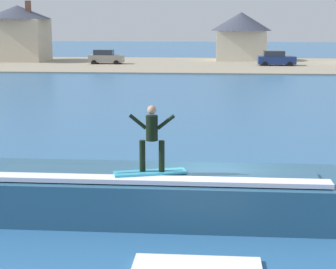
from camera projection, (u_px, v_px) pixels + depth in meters
name	position (u px, v px, depth m)	size (l,w,h in m)	color
ground_plane	(211.00, 208.00, 16.81)	(260.00, 260.00, 0.00)	#2E6398
wave_crest	(158.00, 193.00, 16.09)	(10.18, 2.97, 1.35)	#295675
surfboard	(150.00, 172.00, 15.47)	(2.02, 1.02, 0.06)	#33A5CC
surfer	(152.00, 135.00, 15.27)	(1.24, 0.32, 1.80)	black
shoreline_bank	(214.00, 65.00, 69.32)	(120.00, 23.79, 0.15)	gray
car_near_shore	(106.00, 57.00, 69.80)	(4.20, 2.06, 1.86)	gray
car_far_shore	(276.00, 59.00, 67.28)	(4.39, 2.31, 1.86)	navy
house_with_chimney	(18.00, 31.00, 74.16)	(8.69, 8.69, 7.80)	beige
house_small_cottage	(241.00, 33.00, 75.43)	(7.98, 7.98, 6.41)	beige
whitewater_patch	(197.00, 269.00, 12.59)	(2.86, 1.29, 0.10)	white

